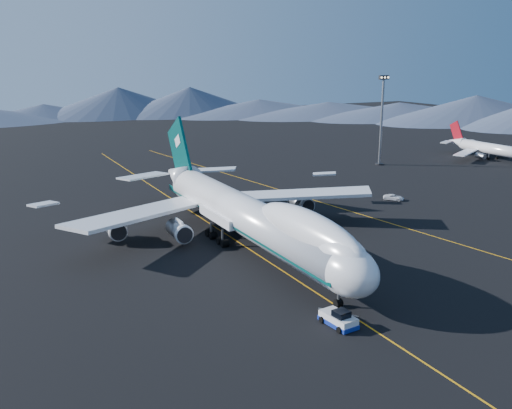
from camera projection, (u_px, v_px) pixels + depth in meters
name	position (u px, v px, depth m)	size (l,w,h in m)	color
ground	(247.00, 248.00, 96.44)	(500.00, 500.00, 0.00)	black
taxiway_line_main	(247.00, 248.00, 96.44)	(0.25, 220.00, 0.01)	orange
taxiway_line_side	(355.00, 213.00, 118.33)	(0.25, 200.00, 0.01)	orange
boeing_747	(247.00, 215.00, 95.02)	(59.62, 72.43, 19.37)	silver
pushback_tug	(338.00, 320.00, 68.44)	(3.24, 5.15, 2.14)	silver
second_jet	(494.00, 149.00, 178.90)	(33.38, 37.71, 10.73)	silver
service_van	(394.00, 197.00, 128.61)	(2.11, 4.57, 1.27)	white
floodlight_mast	(382.00, 120.00, 168.00)	(3.24, 2.43, 26.26)	black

